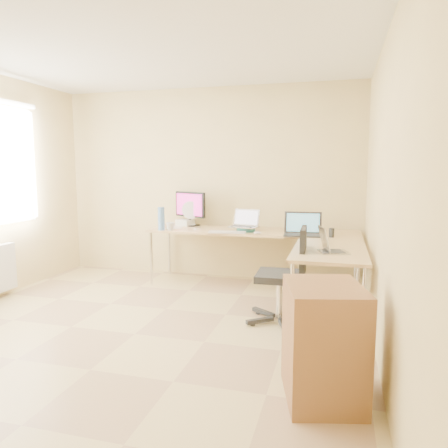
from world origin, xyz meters
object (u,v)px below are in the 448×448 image
(keyboard, at_px, (227,232))
(cabinet, at_px, (323,346))
(desk_fan, at_px, (192,214))
(monitor, at_px, (190,209))
(desk_return, at_px, (329,284))
(water_bottle, at_px, (161,219))
(mug, at_px, (170,226))
(desk_main, at_px, (253,258))
(laptop_center, at_px, (244,219))
(laptop_return, at_px, (334,242))
(office_chair, at_px, (280,272))
(laptop_black, at_px, (303,224))

(keyboard, bearing_deg, cabinet, -69.22)
(desk_fan, bearing_deg, monitor, 178.57)
(desk_return, height_order, desk_fan, desk_fan)
(water_bottle, xyz_separation_m, desk_fan, (0.23, 0.50, 0.01))
(mug, xyz_separation_m, cabinet, (1.98, -2.21, -0.42))
(mug, bearing_deg, keyboard, -0.36)
(desk_main, xyz_separation_m, desk_fan, (-0.89, 0.20, 0.52))
(laptop_center, xyz_separation_m, water_bottle, (-1.04, -0.17, -0.01))
(laptop_return, height_order, office_chair, office_chair)
(laptop_center, bearing_deg, desk_return, -27.23)
(monitor, height_order, cabinet, monitor)
(keyboard, xyz_separation_m, desk_fan, (-0.63, 0.50, 0.14))
(keyboard, distance_m, water_bottle, 0.88)
(desk_main, relative_size, keyboard, 5.87)
(keyboard, distance_m, cabinet, 2.55)
(monitor, distance_m, mug, 0.53)
(keyboard, xyz_separation_m, laptop_return, (1.27, -0.91, 0.09))
(keyboard, height_order, cabinet, cabinet)
(laptop_black, relative_size, office_chair, 0.45)
(desk_return, relative_size, laptop_black, 2.99)
(cabinet, bearing_deg, desk_return, 76.30)
(mug, bearing_deg, desk_return, -19.65)
(desk_return, relative_size, laptop_center, 3.79)
(keyboard, xyz_separation_m, office_chair, (0.77, -0.88, -0.24))
(desk_return, xyz_separation_m, laptop_center, (-1.06, 0.87, 0.53))
(mug, relative_size, cabinet, 0.13)
(laptop_center, height_order, desk_fan, desk_fan)
(laptop_center, bearing_deg, laptop_return, -32.25)
(laptop_return, bearing_deg, laptop_center, 28.67)
(laptop_center, bearing_deg, keyboard, -122.46)
(monitor, bearing_deg, office_chair, -17.02)
(keyboard, bearing_deg, monitor, 134.31)
(laptop_black, height_order, keyboard, laptop_black)
(desk_main, relative_size, water_bottle, 8.99)
(office_chair, bearing_deg, laptop_center, 117.80)
(desk_return, height_order, laptop_center, laptop_center)
(laptop_black, bearing_deg, mug, 176.28)
(water_bottle, bearing_deg, mug, 2.25)
(mug, xyz_separation_m, laptop_return, (2.02, -0.91, 0.05))
(desk_main, height_order, mug, mug)
(desk_main, bearing_deg, desk_return, -45.73)
(office_chair, bearing_deg, monitor, 134.12)
(laptop_center, distance_m, office_chair, 1.27)
(laptop_return, height_order, cabinet, laptop_return)
(laptop_black, relative_size, desk_fan, 1.40)
(desk_main, relative_size, mug, 24.65)
(laptop_center, distance_m, laptop_black, 0.75)
(monitor, distance_m, laptop_black, 1.64)
(laptop_return, xyz_separation_m, office_chair, (-0.51, 0.03, -0.33))
(laptop_center, bearing_deg, desk_fan, 170.02)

